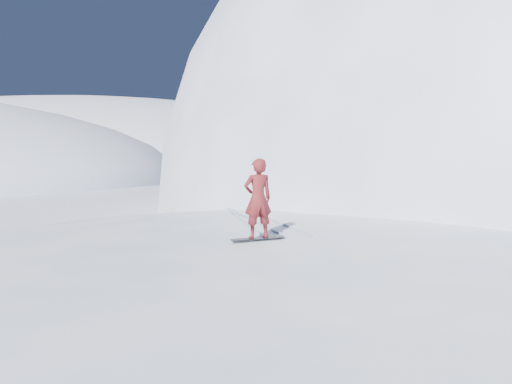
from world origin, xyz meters
TOP-DOWN VIEW (x-y plane):
  - ground at (0.00, 0.00)m, footprint 400.00×400.00m
  - near_ridge at (1.00, 3.00)m, footprint 36.00×28.00m
  - peak_shoulder at (10.00, 20.00)m, footprint 28.00×24.00m
  - far_ridge_c at (-40.00, 110.00)m, footprint 140.00×90.00m
  - wind_bumps at (-0.56, 2.12)m, footprint 16.00×14.40m
  - snowboard at (-1.46, 1.38)m, footprint 1.40×0.67m
  - snowboarder at (-1.46, 1.38)m, footprint 0.84×0.68m
  - board_tracks at (-1.38, 4.60)m, footprint 2.38×5.91m

SIDE VIEW (x-z plane):
  - ground at x=0.00m, z-range 0.00..0.00m
  - near_ridge at x=1.00m, z-range -2.40..2.40m
  - peak_shoulder at x=10.00m, z-range -9.00..9.00m
  - far_ridge_c at x=-40.00m, z-range -18.00..18.00m
  - wind_bumps at x=-0.56m, z-range -0.50..0.50m
  - snowboard at x=-1.46m, z-range 2.40..2.42m
  - board_tracks at x=-1.38m, z-range 2.40..2.44m
  - snowboarder at x=-1.46m, z-range 2.42..4.43m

